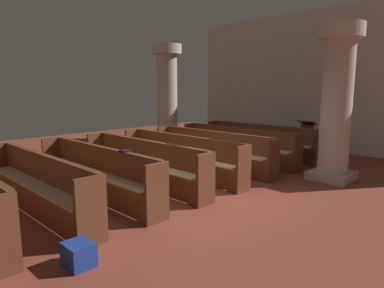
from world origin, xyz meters
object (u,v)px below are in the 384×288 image
at_px(pew_row_1, 237,144).
at_px(pew_row_4, 142,162).
at_px(lectern, 306,141).
at_px(kneeler_box_blue, 79,254).
at_px(pew_row_0, 259,140).
at_px(pew_row_5, 96,171).
at_px(pew_row_2, 211,149).
at_px(pillar_aisle_side, 337,101).
at_px(hymn_book, 125,151).
at_px(pew_row_3, 180,155).
at_px(pillar_far_side, 167,96).
at_px(pew_row_6, 36,182).

distance_m(pew_row_1, pew_row_4, 3.28).
relative_size(lectern, kneeler_box_blue, 3.07).
xyz_separation_m(pew_row_0, kneeler_box_blue, (2.17, -6.95, -0.35)).
bearing_deg(pew_row_5, pew_row_2, 90.00).
bearing_deg(pew_row_1, pillar_aisle_side, -0.55).
bearing_deg(hymn_book, pew_row_2, 103.28).
bearing_deg(pew_row_0, pew_row_4, -90.00).
bearing_deg(hymn_book, pew_row_0, 97.87).
bearing_deg(pew_row_0, pew_row_3, -90.00).
distance_m(pillar_aisle_side, hymn_book, 4.67).
height_order(pew_row_0, pew_row_3, same).
bearing_deg(pew_row_5, pew_row_1, 90.00).
bearing_deg(pew_row_1, lectern, 64.22).
bearing_deg(pew_row_3, pew_row_4, -90.00).
bearing_deg(pillar_aisle_side, pew_row_0, 157.32).
bearing_deg(kneeler_box_blue, lectern, 98.39).
distance_m(pew_row_2, pew_row_4, 2.19).
bearing_deg(pillar_far_side, hymn_book, -49.43).
distance_m(pew_row_4, pew_row_5, 1.09).
bearing_deg(pew_row_3, pillar_aisle_side, 38.91).
bearing_deg(pew_row_5, kneeler_box_blue, -34.31).
bearing_deg(pew_row_1, pew_row_6, -90.00).
bearing_deg(pillar_far_side, pew_row_2, -17.49).
height_order(pew_row_0, kneeler_box_blue, pew_row_0).
height_order(pew_row_5, lectern, lectern).
bearing_deg(pew_row_4, pew_row_3, 90.00).
distance_m(pew_row_3, pillar_aisle_side, 3.67).
relative_size(pew_row_3, pillar_aisle_side, 1.11).
bearing_deg(kneeler_box_blue, pew_row_4, 130.15).
bearing_deg(pillar_aisle_side, pew_row_4, -129.45).
bearing_deg(pillar_far_side, pew_row_5, -57.39).
distance_m(pew_row_5, pillar_far_side, 5.04).
height_order(pillar_aisle_side, lectern, pillar_aisle_side).
bearing_deg(lectern, pew_row_4, -100.61).
xyz_separation_m(pew_row_5, pillar_aisle_side, (2.68, 4.35, 1.26)).
height_order(pew_row_5, kneeler_box_blue, pew_row_5).
bearing_deg(hymn_book, pew_row_5, -165.69).
bearing_deg(lectern, pew_row_3, -103.25).
distance_m(pew_row_5, pew_row_6, 1.09).
height_order(pew_row_1, pillar_far_side, pillar_far_side).
bearing_deg(lectern, hymn_book, -92.50).
relative_size(pew_row_1, kneeler_box_blue, 10.56).
xyz_separation_m(pew_row_4, pillar_aisle_side, (2.68, 3.25, 1.26)).
relative_size(pillar_aisle_side, hymn_book, 17.60).
bearing_deg(pew_row_1, pew_row_3, -90.00).
xyz_separation_m(pew_row_5, kneeler_box_blue, (2.17, -1.48, -0.35)).
relative_size(pew_row_0, kneeler_box_blue, 10.56).
bearing_deg(lectern, pew_row_1, -115.78).
height_order(pew_row_3, pillar_aisle_side, pillar_aisle_side).
height_order(pillar_far_side, kneeler_box_blue, pillar_far_side).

